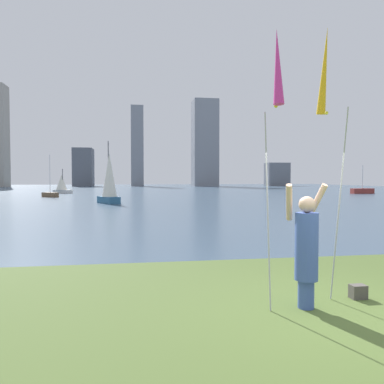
{
  "coord_description": "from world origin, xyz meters",
  "views": [
    {
      "loc": [
        -3.03,
        -5.32,
        2.09
      ],
      "look_at": [
        0.08,
        14.58,
        1.34
      ],
      "focal_mm": 35.35,
      "sensor_mm": 36.0,
      "label": 1
    }
  ],
  "objects_px": {
    "person": "(306,247)",
    "kite_flag_right": "(325,77)",
    "bag": "(358,292)",
    "sailboat_5": "(62,184)",
    "sailboat_7": "(50,194)",
    "sailboat_0": "(109,180)",
    "sailboat_2": "(362,191)",
    "kite_flag_left": "(277,75)"
  },
  "relations": [
    {
      "from": "person",
      "to": "kite_flag_right",
      "type": "height_order",
      "value": "kite_flag_right"
    },
    {
      "from": "kite_flag_right",
      "to": "sailboat_0",
      "type": "xyz_separation_m",
      "value": [
        -5.29,
        25.39,
        -1.92
      ]
    },
    {
      "from": "bag",
      "to": "sailboat_2",
      "type": "relative_size",
      "value": 0.07
    },
    {
      "from": "sailboat_5",
      "to": "sailboat_7",
      "type": "xyz_separation_m",
      "value": [
        0.64,
        -10.43,
        -0.93
      ]
    },
    {
      "from": "sailboat_2",
      "to": "kite_flag_left",
      "type": "bearing_deg",
      "value": -124.55
    },
    {
      "from": "kite_flag_left",
      "to": "kite_flag_right",
      "type": "xyz_separation_m",
      "value": [
        1.23,
        0.88,
        0.25
      ]
    },
    {
      "from": "sailboat_5",
      "to": "sailboat_7",
      "type": "distance_m",
      "value": 10.49
    },
    {
      "from": "kite_flag_left",
      "to": "sailboat_2",
      "type": "bearing_deg",
      "value": 55.45
    },
    {
      "from": "person",
      "to": "sailboat_5",
      "type": "distance_m",
      "value": 49.36
    },
    {
      "from": "kite_flag_right",
      "to": "sailboat_7",
      "type": "distance_m",
      "value": 38.91
    },
    {
      "from": "person",
      "to": "bag",
      "type": "distance_m",
      "value": 1.44
    },
    {
      "from": "bag",
      "to": "sailboat_2",
      "type": "height_order",
      "value": "sailboat_2"
    },
    {
      "from": "bag",
      "to": "sailboat_5",
      "type": "distance_m",
      "value": 49.38
    },
    {
      "from": "kite_flag_right",
      "to": "sailboat_7",
      "type": "height_order",
      "value": "kite_flag_right"
    },
    {
      "from": "person",
      "to": "kite_flag_right",
      "type": "bearing_deg",
      "value": 40.59
    },
    {
      "from": "person",
      "to": "sailboat_0",
      "type": "height_order",
      "value": "sailboat_0"
    },
    {
      "from": "person",
      "to": "sailboat_2",
      "type": "bearing_deg",
      "value": 50.98
    },
    {
      "from": "sailboat_5",
      "to": "sailboat_7",
      "type": "bearing_deg",
      "value": -86.5
    },
    {
      "from": "bag",
      "to": "kite_flag_left",
      "type": "bearing_deg",
      "value": -162.24
    },
    {
      "from": "person",
      "to": "kite_flag_left",
      "type": "bearing_deg",
      "value": -162.49
    },
    {
      "from": "sailboat_0",
      "to": "person",
      "type": "bearing_deg",
      "value": -79.81
    },
    {
      "from": "person",
      "to": "sailboat_5",
      "type": "relative_size",
      "value": 0.6
    },
    {
      "from": "kite_flag_right",
      "to": "sailboat_2",
      "type": "xyz_separation_m",
      "value": [
        27.13,
        40.31,
        -3.49
      ]
    },
    {
      "from": "bag",
      "to": "sailboat_0",
      "type": "bearing_deg",
      "value": 102.68
    },
    {
      "from": "sailboat_0",
      "to": "sailboat_2",
      "type": "height_order",
      "value": "sailboat_0"
    },
    {
      "from": "kite_flag_right",
      "to": "bag",
      "type": "relative_size",
      "value": 17.69
    },
    {
      "from": "kite_flag_right",
      "to": "bag",
      "type": "distance_m",
      "value": 3.79
    },
    {
      "from": "kite_flag_right",
      "to": "sailboat_0",
      "type": "relative_size",
      "value": 0.92
    },
    {
      "from": "person",
      "to": "sailboat_2",
      "type": "relative_size",
      "value": 0.52
    },
    {
      "from": "kite_flag_left",
      "to": "sailboat_7",
      "type": "xyz_separation_m",
      "value": [
        -11.08,
        37.62,
        -3.31
      ]
    },
    {
      "from": "person",
      "to": "sailboat_7",
      "type": "relative_size",
      "value": 0.44
    },
    {
      "from": "bag",
      "to": "sailboat_5",
      "type": "bearing_deg",
      "value": 105.8
    },
    {
      "from": "kite_flag_left",
      "to": "kite_flag_right",
      "type": "height_order",
      "value": "kite_flag_right"
    },
    {
      "from": "person",
      "to": "sailboat_0",
      "type": "bearing_deg",
      "value": 95.3
    },
    {
      "from": "bag",
      "to": "sailboat_0",
      "type": "relative_size",
      "value": 0.05
    },
    {
      "from": "sailboat_7",
      "to": "sailboat_0",
      "type": "bearing_deg",
      "value": -58.29
    },
    {
      "from": "kite_flag_right",
      "to": "sailboat_2",
      "type": "relative_size",
      "value": 1.23
    },
    {
      "from": "kite_flag_left",
      "to": "bag",
      "type": "height_order",
      "value": "kite_flag_left"
    },
    {
      "from": "person",
      "to": "kite_flag_right",
      "type": "distance_m",
      "value": 3.01
    },
    {
      "from": "kite_flag_left",
      "to": "sailboat_0",
      "type": "height_order",
      "value": "sailboat_0"
    },
    {
      "from": "sailboat_0",
      "to": "kite_flag_right",
      "type": "bearing_deg",
      "value": -78.23
    },
    {
      "from": "kite_flag_left",
      "to": "sailboat_2",
      "type": "height_order",
      "value": "kite_flag_left"
    }
  ]
}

